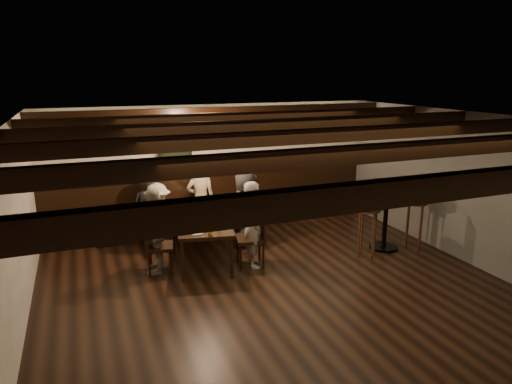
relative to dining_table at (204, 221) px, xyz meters
name	(u,v)px	position (x,y,z in m)	size (l,w,h in m)	color
room	(220,189)	(0.38, 0.31, 0.44)	(7.00, 7.00, 7.00)	black
dining_table	(204,221)	(0.00, 0.00, 0.00)	(1.19, 1.96, 0.69)	black
chair_left_near	(161,233)	(-0.61, 0.59, -0.33)	(0.54, 0.54, 0.99)	black
chair_left_far	(159,255)	(-0.80, -0.29, -0.36)	(0.47, 0.47, 0.87)	black
chair_right_near	(244,231)	(0.80, 0.29, -0.37)	(0.46, 0.46, 0.85)	black
chair_right_far	(252,248)	(0.61, -0.59, -0.34)	(0.52, 0.52, 0.95)	black
person_bench_left	(151,207)	(-0.69, 1.07, 0.02)	(0.63, 0.41, 1.30)	black
person_bench_centre	(201,200)	(0.22, 1.03, 0.08)	(0.52, 0.34, 1.42)	gray
person_bench_right	(250,206)	(1.07, 0.69, -0.04)	(0.58, 0.45, 1.19)	maroon
person_left_near	(158,217)	(-0.64, 0.60, -0.04)	(0.77, 0.44, 1.19)	#A79D8D
person_left_far	(156,231)	(-0.83, -0.28, 0.03)	(0.77, 0.32, 1.32)	gray
person_right_near	(245,208)	(0.83, 0.28, 0.06)	(0.67, 0.44, 1.38)	#27272A
person_right_far	(254,224)	(0.64, -0.60, 0.06)	(0.50, 0.33, 1.38)	gray
pint_a	(186,203)	(-0.13, 0.74, 0.13)	(0.07, 0.07, 0.14)	#BF7219
pint_b	(216,202)	(0.38, 0.58, 0.13)	(0.07, 0.07, 0.14)	#BF7219
pint_c	(185,213)	(-0.27, 0.16, 0.13)	(0.07, 0.07, 0.14)	#BF7219
pint_d	(221,209)	(0.34, 0.13, 0.13)	(0.07, 0.07, 0.14)	silver
pint_e	(191,223)	(-0.31, -0.39, 0.13)	(0.07, 0.07, 0.14)	#BF7219
pint_f	(219,224)	(0.08, -0.58, 0.13)	(0.07, 0.07, 0.14)	silver
pint_g	(210,230)	(-0.12, -0.79, 0.13)	(0.07, 0.07, 0.14)	#BF7219
plate_near	(196,232)	(-0.29, -0.65, 0.06)	(0.24, 0.24, 0.01)	white
plate_far	(216,223)	(0.11, -0.33, 0.06)	(0.24, 0.24, 0.01)	white
condiment_caddy	(204,215)	(-0.01, -0.05, 0.12)	(0.15, 0.10, 0.12)	black
candle	(210,211)	(0.18, 0.27, 0.08)	(0.05, 0.05, 0.05)	beige
high_top_table	(386,205)	(3.02, -0.75, 0.15)	(0.67, 0.67, 1.19)	black
bar_stool_left	(368,231)	(2.52, -0.95, -0.18)	(0.38, 0.41, 1.20)	#361E11
bar_stool_right	(414,223)	(3.52, -0.90, -0.18)	(0.42, 0.43, 1.20)	#361E11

